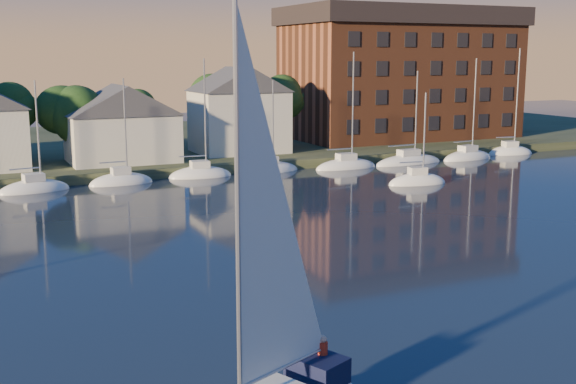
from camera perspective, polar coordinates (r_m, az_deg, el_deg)
shoreline_land at (r=97.60m, az=-11.66°, el=3.42°), size 160.00×50.00×2.00m
wooden_dock at (r=75.61m, az=-7.62°, el=1.45°), size 120.00×3.00×1.00m
clubhouse_centre at (r=78.28m, az=-13.03°, el=5.37°), size 11.55×8.40×8.08m
clubhouse_east at (r=84.08m, az=-3.92°, el=6.57°), size 10.50×8.40×9.80m
condo_block at (r=101.20m, az=8.86°, el=9.33°), size 31.00×17.00×17.40m
tree_line at (r=85.88m, az=-8.66°, el=7.35°), size 93.40×5.40×8.90m
moored_fleet at (r=72.77m, az=-6.91°, el=1.18°), size 87.50×2.40×12.05m
drifting_sailboat_right at (r=69.86m, az=10.17°, el=0.69°), size 6.12×2.85×9.76m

